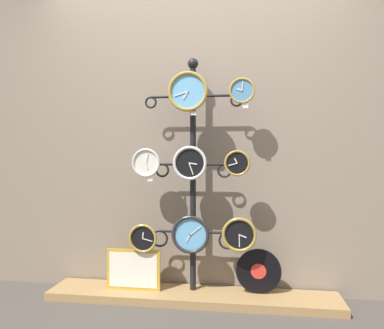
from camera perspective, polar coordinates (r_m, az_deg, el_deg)
The scene contains 17 objects.
ground_plane at distance 2.69m, azimuth -1.22°, elevation -22.61°, with size 12.00×12.00×0.00m, color #47423D.
shop_wall at distance 3.05m, azimuth 0.59°, elevation 7.08°, with size 4.40×0.04×2.80m.
low_shelf at distance 3.00m, azimuth -0.03°, elevation -19.43°, with size 2.20×0.36×0.06m.
display_stand at distance 2.90m, azimuth 0.15°, elevation -7.40°, with size 0.76×0.39×1.84m.
clock_top_center at distance 2.81m, azimuth -0.65°, elevation 11.08°, with size 0.30×0.04×0.30m.
clock_top_right at distance 2.80m, azimuth 7.63°, elevation 11.09°, with size 0.19×0.04×0.19m.
clock_middle_left at distance 2.87m, azimuth -7.00°, elevation 0.26°, with size 0.22×0.04×0.22m.
clock_middle_center at distance 2.79m, azimuth -0.33°, elevation 0.22°, with size 0.26×0.04×0.26m.
clock_middle_right at distance 2.73m, azimuth 6.90°, elevation 0.20°, with size 0.19×0.04×0.19m.
clock_bottom_left at distance 2.92m, azimuth -7.48°, elevation -11.09°, with size 0.22×0.04×0.22m.
clock_bottom_center at distance 2.85m, azimuth -0.24°, elevation -10.62°, with size 0.29×0.04×0.29m.
clock_bottom_right at distance 2.80m, azimuth 7.22°, elevation -10.55°, with size 0.25×0.04×0.25m.
vinyl_record at distance 2.95m, azimuth 10.10°, elevation -15.72°, with size 0.34×0.01×0.34m.
picture_frame at distance 3.03m, azimuth -8.93°, elevation -15.56°, with size 0.42×0.02×0.31m.
price_tag_upper at distance 2.78m, azimuth 0.19°, elevation 7.81°, with size 0.04×0.00×0.03m.
price_tag_mid at distance 2.78m, azimuth 8.16°, elevation 8.82°, with size 0.04×0.00×0.03m.
price_tag_lower at distance 2.87m, azimuth -6.42°, elevation -2.28°, with size 0.04×0.00×0.03m.
Camera 1 is at (0.41, -2.43, 1.08)m, focal length 35.00 mm.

